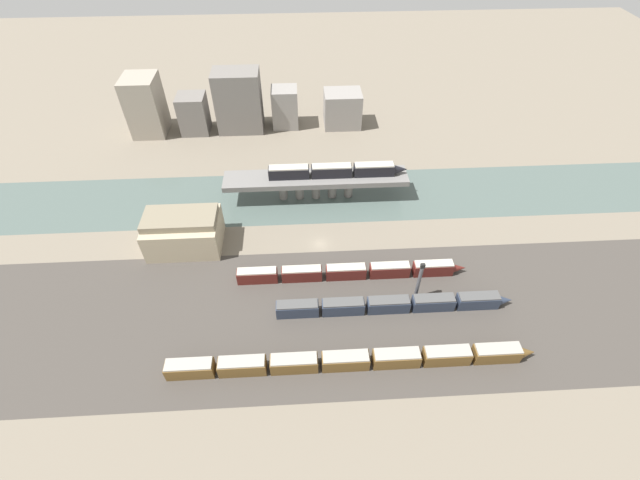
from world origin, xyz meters
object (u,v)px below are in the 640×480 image
train_yard_mid (393,304)px  signal_tower (419,282)px  train_on_bridge (337,171)px  train_yard_near (351,360)px  warehouse_building (184,231)px  train_yard_far (350,272)px

train_yard_mid → signal_tower: (6.11, 3.17, 4.15)m
train_on_bridge → train_yard_mid: bearing=-77.3°
train_yard_near → signal_tower: size_ratio=6.47×
train_yard_near → signal_tower: 24.94m
warehouse_building → signal_tower: signal_tower is taller
train_yard_near → train_yard_mid: 18.13m
warehouse_building → train_yard_near: bearing=-43.6°
train_yard_near → warehouse_building: (-40.93, 38.92, 3.06)m
train_yard_far → warehouse_building: (-43.35, 14.13, 3.11)m
train_yard_near → signal_tower: (17.57, 17.22, 4.08)m
train_yard_mid → train_yard_far: size_ratio=0.97×
train_yard_near → train_yard_mid: (11.46, 14.05, -0.07)m
train_yard_mid → train_yard_far: bearing=130.1°
train_yard_mid → train_on_bridge: bearing=102.7°
train_yard_near → train_yard_far: (2.42, 24.80, -0.05)m
signal_tower → train_on_bridge: bearing=111.4°
train_on_bridge → signal_tower: (15.97, -40.71, -3.44)m
warehouse_building → train_on_bridge: bearing=24.1°
train_yard_near → train_yard_far: size_ratio=1.35×
train_yard_far → signal_tower: (15.15, -7.58, 4.14)m
train_yard_near → signal_tower: signal_tower is taller
train_on_bridge → train_yard_far: bearing=-88.6°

